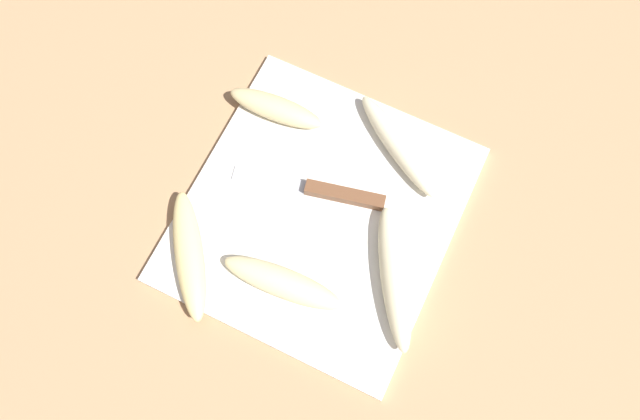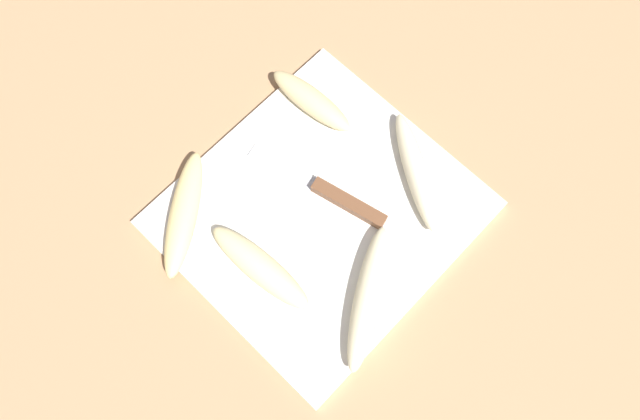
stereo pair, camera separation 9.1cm
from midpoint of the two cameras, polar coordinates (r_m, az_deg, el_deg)
ground_plane at (r=0.93m, az=2.77°, el=-0.85°), size 4.00×4.00×0.00m
cutting_board at (r=0.92m, az=2.78°, el=-0.74°), size 0.41×0.38×0.01m
knife at (r=0.92m, az=4.54°, el=0.69°), size 0.07×0.23×0.02m
banana_pale_long at (r=0.87m, az=7.41°, el=-8.37°), size 0.20×0.14×0.04m
banana_mellow_near at (r=0.97m, az=1.89°, el=9.59°), size 0.05×0.15×0.03m
banana_soft_right at (r=0.88m, az=-2.44°, el=-5.83°), size 0.06×0.18×0.03m
banana_golden_short at (r=0.91m, az=-9.63°, el=-0.75°), size 0.18×0.15×0.03m
banana_bright_far at (r=0.94m, az=11.49°, el=3.08°), size 0.13×0.18×0.03m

